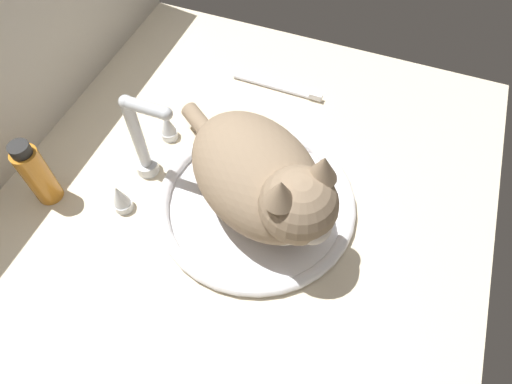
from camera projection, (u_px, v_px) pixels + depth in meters
The scene contains 6 objects.
countertop at pixel (236, 223), 75.80cm from camera, with size 100.61×81.92×3.00cm, color beige.
sink_basin at pixel (256, 202), 75.35cm from camera, with size 33.79×33.79×2.10cm.
faucet at pixel (144, 147), 74.40cm from camera, with size 20.25×9.74×18.12cm.
cat at pixel (264, 181), 66.97cm from camera, with size 29.31×35.14×19.57cm.
amber_bottle at pixel (37, 174), 71.98cm from camera, with size 4.28×4.28×13.37cm.
toothbrush at pixel (279, 88), 91.31cm from camera, with size 1.42×19.19×1.70cm.
Camera 1 is at (-34.10, -16.65, 67.42)cm, focal length 31.14 mm.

